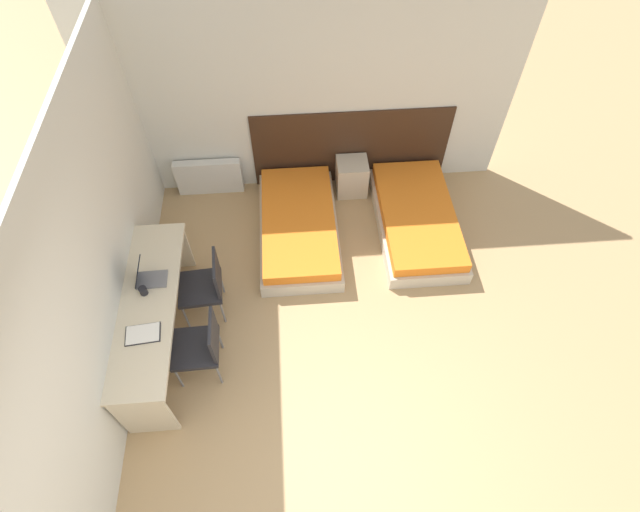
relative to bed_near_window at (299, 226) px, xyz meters
name	(u,v)px	position (x,y,z in m)	size (l,w,h in m)	color
ground_plane	(337,471)	(0.21, -2.93, -0.16)	(20.00, 20.00, 0.00)	tan
wall_back	(309,98)	(0.21, 1.00, 1.19)	(5.09, 0.05, 2.70)	silver
wall_left	(104,235)	(-1.86, -0.97, 1.19)	(0.05, 4.91, 2.70)	silver
headboard_panel	(351,148)	(0.76, 0.97, 0.41)	(2.60, 0.03, 1.15)	#382316
bed_near_window	(299,226)	(0.00, 0.00, 0.00)	(0.98, 1.87, 0.33)	beige
bed_near_door	(417,219)	(1.52, 0.00, 0.00)	(0.98, 1.87, 0.33)	beige
nightstand	(352,177)	(0.76, 0.75, 0.09)	(0.41, 0.37, 0.50)	beige
radiator	(209,177)	(-1.16, 0.88, 0.10)	(0.88, 0.12, 0.52)	silver
desk	(152,311)	(-1.56, -1.39, 0.44)	(0.56, 2.05, 0.77)	beige
chair_near_laptop	(205,284)	(-1.06, -1.03, 0.33)	(0.50, 0.50, 0.88)	#232328
chair_near_notebook	(201,345)	(-1.06, -1.75, 0.33)	(0.48, 0.48, 0.88)	#232328
laptop	(147,277)	(-1.58, -1.12, 0.68)	(0.32, 0.22, 0.31)	slate
open_notebook	(143,334)	(-1.55, -1.74, 0.62)	(0.35, 0.24, 0.02)	black
mug	(143,291)	(-1.60, -1.28, 0.66)	(0.08, 0.08, 0.09)	black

